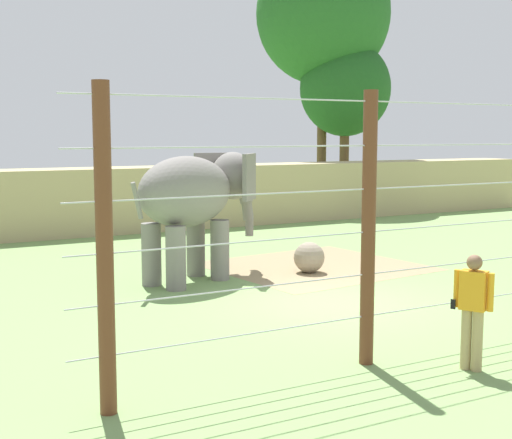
% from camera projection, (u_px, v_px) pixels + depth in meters
% --- Properties ---
extents(ground_plane, '(120.00, 120.00, 0.00)m').
position_uv_depth(ground_plane, '(328.00, 302.00, 14.32)').
color(ground_plane, '#759956').
extents(dirt_patch, '(5.32, 5.05, 0.01)m').
position_uv_depth(dirt_patch, '(315.00, 266.00, 18.21)').
color(dirt_patch, '#937F5B').
rests_on(dirt_patch, ground).
extents(embankment_wall, '(36.00, 1.80, 2.20)m').
position_uv_depth(embankment_wall, '(128.00, 199.00, 24.69)').
color(embankment_wall, tan).
rests_on(embankment_wall, ground).
extents(elephant, '(3.71, 2.43, 2.92)m').
position_uv_depth(elephant, '(195.00, 197.00, 16.26)').
color(elephant, gray).
rests_on(elephant, ground).
extents(enrichment_ball, '(0.75, 0.75, 0.75)m').
position_uv_depth(enrichment_ball, '(309.00, 257.00, 17.34)').
color(enrichment_ball, gray).
rests_on(enrichment_ball, ground).
extents(cable_fence, '(12.18, 0.21, 3.97)m').
position_uv_depth(cable_fence, '(460.00, 221.00, 11.15)').
color(cable_fence, brown).
rests_on(cable_fence, ground).
extents(zookeeper, '(0.39, 0.55, 1.67)m').
position_uv_depth(zookeeper, '(473.00, 307.00, 10.13)').
color(zookeeper, tan).
rests_on(zookeeper, ground).
extents(tree_far_left, '(6.24, 6.24, 12.17)m').
position_uv_depth(tree_far_left, '(323.00, 14.00, 33.30)').
color(tree_far_left, brown).
rests_on(tree_far_left, ground).
extents(tree_behind_wall, '(4.20, 4.20, 7.64)m').
position_uv_depth(tree_behind_wall, '(345.00, 89.00, 33.17)').
color(tree_behind_wall, brown).
rests_on(tree_behind_wall, ground).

